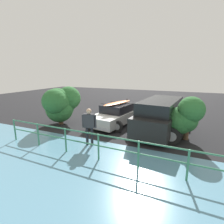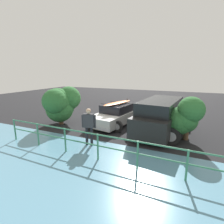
# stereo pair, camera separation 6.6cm
# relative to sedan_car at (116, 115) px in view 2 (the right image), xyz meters

# --- Properties ---
(ground_plane) EXTENTS (44.00, 44.00, 0.02)m
(ground_plane) POSITION_rel_sedan_car_xyz_m (0.04, 0.24, -0.64)
(ground_plane) COLOR black
(ground_plane) RESTS_ON ground
(sedan_car) EXTENTS (2.81, 4.29, 1.60)m
(sedan_car) POSITION_rel_sedan_car_xyz_m (0.00, 0.00, 0.00)
(sedan_car) COLOR silver
(sedan_car) RESTS_ON ground
(suv_car) EXTENTS (3.04, 5.06, 1.90)m
(suv_car) POSITION_rel_sedan_car_xyz_m (-2.89, 0.48, 0.35)
(suv_car) COLOR black
(suv_car) RESTS_ON ground
(person_bystander) EXTENTS (0.66, 0.32, 1.76)m
(person_bystander) POSITION_rel_sedan_car_xyz_m (-0.14, 3.60, 0.42)
(person_bystander) COLOR black
(person_bystander) RESTS_ON ground
(railing_fence) EXTENTS (9.74, 0.28, 1.07)m
(railing_fence) POSITION_rel_sedan_car_xyz_m (-1.20, 4.70, 0.07)
(railing_fence) COLOR #387F5B
(railing_fence) RESTS_ON ground
(bush_near_left) EXTENTS (2.09, 2.64, 2.45)m
(bush_near_left) POSITION_rel_sedan_car_xyz_m (3.33, 1.47, 0.76)
(bush_near_left) COLOR brown
(bush_near_left) RESTS_ON ground
(bush_near_right) EXTENTS (2.00, 1.77, 2.30)m
(bush_near_right) POSITION_rel_sedan_car_xyz_m (-4.09, 1.31, 0.58)
(bush_near_right) COLOR brown
(bush_near_right) RESTS_ON ground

